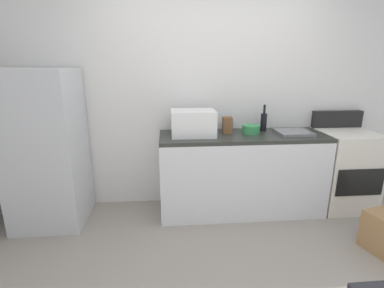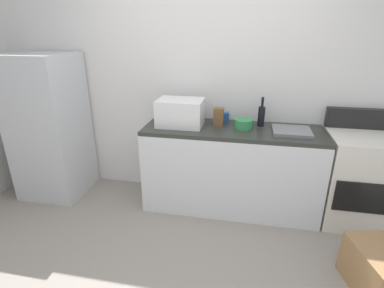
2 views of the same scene
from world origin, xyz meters
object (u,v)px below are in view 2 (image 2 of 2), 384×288
Objects in this scene: stove_oven at (355,178)px; knife_block at (219,117)px; mixing_bowl at (243,124)px; refrigerator at (50,127)px; coffee_mug at (225,117)px; microwave at (181,113)px; cardboard_box_medium at (382,271)px; wine_bottle at (261,116)px.

stove_oven is 1.48m from knife_block.
stove_oven is 1.22m from mixing_bowl.
refrigerator reaches higher than coffee_mug.
knife_block is at bearing 170.97° from mixing_bowl.
mixing_bowl is at bearing -9.03° from knife_block.
knife_block is at bearing 3.94° from refrigerator.
refrigerator is 1.91m from knife_block.
cardboard_box_medium is (1.72, -0.94, -0.86)m from microwave.
mixing_bowl is 0.40× the size of cardboard_box_medium.
coffee_mug is at bearing 137.90° from cardboard_box_medium.
coffee_mug is at bearing 170.80° from stove_oven.
stove_oven is (3.27, 0.06, -0.33)m from refrigerator.
mixing_bowl is (0.64, 0.04, -0.09)m from microwave.
microwave is at bearing -176.70° from mixing_bowl.
microwave reaches higher than mixing_bowl.
microwave is at bearing 2.00° from refrigerator.
stove_oven reaches higher than coffee_mug.
refrigerator reaches higher than microwave.
knife_block is at bearing 176.87° from stove_oven.
wine_bottle reaches higher than mixing_bowl.
microwave is (-1.76, -0.00, 0.57)m from stove_oven.
wine_bottle reaches higher than stove_oven.
coffee_mug is at bearing 7.85° from refrigerator.
cardboard_box_medium is (1.28, -1.16, -0.77)m from coffee_mug.
microwave reaches higher than stove_oven.
knife_block is 0.26m from mixing_bowl.
microwave is (1.51, 0.05, 0.23)m from refrigerator.
cardboard_box_medium is at bearing -37.28° from knife_block.
stove_oven is at bearing -1.77° from mixing_bowl.
stove_oven reaches higher than cardboard_box_medium.
microwave is 0.83m from wine_bottle.
microwave is 0.50m from coffee_mug.
refrigerator is at bearing -172.15° from coffee_mug.
knife_block is at bearing 142.72° from cardboard_box_medium.
microwave is at bearing -179.92° from stove_oven.
coffee_mug is (1.95, 0.27, 0.15)m from refrigerator.
stove_oven reaches higher than knife_block.
cardboard_box_medium is (-0.04, -0.94, -0.29)m from stove_oven.
knife_block reaches higher than mixing_bowl.
stove_oven is at bearing -3.13° from knife_block.
refrigerator is 2.16m from mixing_bowl.
stove_oven is at bearing 0.97° from refrigerator.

